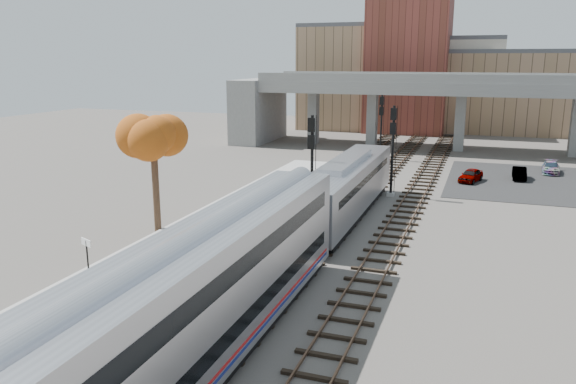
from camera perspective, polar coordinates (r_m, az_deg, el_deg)
The scene contains 17 objects.
ground at distance 31.62m, azimuth -0.52°, elevation -7.38°, with size 160.00×160.00×0.00m, color #47423D.
platform at distance 34.58m, azimuth -11.93°, elevation -5.53°, with size 4.50×60.00×0.35m, color #9E9E99.
yellow_strip at distance 33.61m, azimuth -9.16°, elevation -5.64°, with size 0.70×60.00×0.01m, color yellow.
tracks at distance 42.79m, azimuth 6.41°, elevation -1.79°, with size 10.70×95.00×0.25m.
overpass at distance 73.16m, azimuth 15.55°, elevation 8.66°, with size 54.00×12.00×9.50m.
buildings_far at distance 94.82m, azimuth 14.39°, elevation 10.95°, with size 43.00×21.00×20.60m.
parking_lot at distance 57.02m, azimuth 22.99°, elevation 0.98°, with size 14.00×18.00×0.04m, color black.
locomotive at distance 40.45m, azimuth 5.96°, elevation 0.54°, with size 3.02×19.05×4.10m.
coach at distance 20.08m, azimuth -9.81°, elevation -11.60°, with size 3.03×25.00×5.00m.
signal_mast_near at distance 39.05m, azimuth 2.42°, elevation 2.40°, with size 0.60×0.64×7.47m.
signal_mast_mid at distance 47.01m, azimuth 10.55°, elevation 4.10°, with size 0.60×0.64×7.52m.
signal_mast_far at distance 64.69m, azimuth 9.43°, elevation 6.49°, with size 0.60×0.64×7.28m.
station_sign at distance 29.43m, azimuth -19.75°, elevation -5.72°, with size 0.85×0.41×2.27m.
tree at distance 36.81m, azimuth -13.52°, elevation 4.83°, with size 3.60×3.60×8.05m.
car_a at distance 54.96m, azimuth 18.07°, elevation 1.63°, with size 1.43×3.56×1.21m, color #99999E.
car_b at distance 57.68m, azimuth 22.45°, elevation 1.76°, with size 1.21×3.47×1.14m, color #99999E.
car_c at distance 62.12m, azimuth 25.14°, elevation 2.28°, with size 1.60×3.94×1.14m, color #99999E.
Camera 1 is at (10.14, -27.78, 11.21)m, focal length 35.00 mm.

